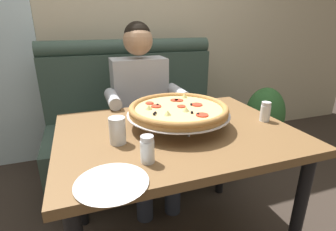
% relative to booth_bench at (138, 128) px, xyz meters
% --- Properties ---
extents(back_wall_with_window, '(6.00, 0.12, 2.80)m').
position_rel_booth_bench_xyz_m(back_wall_with_window, '(0.00, 0.57, 1.00)').
color(back_wall_with_window, beige).
rests_on(back_wall_with_window, ground_plane).
extents(booth_bench, '(1.49, 0.78, 1.13)m').
position_rel_booth_bench_xyz_m(booth_bench, '(0.00, 0.00, 0.00)').
color(booth_bench, '#384C42').
rests_on(booth_bench, ground_plane).
extents(dining_table, '(1.16, 0.87, 0.76)m').
position_rel_booth_bench_xyz_m(dining_table, '(0.00, -0.90, 0.26)').
color(dining_table, brown).
rests_on(dining_table, ground_plane).
extents(diner_main, '(0.54, 0.64, 1.27)m').
position_rel_booth_bench_xyz_m(diner_main, '(-0.01, -0.27, 0.31)').
color(diner_main, '#2D3342').
rests_on(diner_main, ground_plane).
extents(pizza, '(0.53, 0.53, 0.12)m').
position_rel_booth_bench_xyz_m(pizza, '(0.03, -0.86, 0.45)').
color(pizza, silver).
rests_on(pizza, dining_table).
extents(shaker_oregano, '(0.05, 0.05, 0.11)m').
position_rel_booth_bench_xyz_m(shaker_oregano, '(0.50, -0.95, 0.40)').
color(shaker_oregano, white).
rests_on(shaker_oregano, dining_table).
extents(shaker_pepper_flakes, '(0.06, 0.06, 0.11)m').
position_rel_booth_bench_xyz_m(shaker_pepper_flakes, '(-0.22, -1.17, 0.40)').
color(shaker_pepper_flakes, white).
rests_on(shaker_pepper_flakes, dining_table).
extents(plate_near_left, '(0.25, 0.25, 0.02)m').
position_rel_booth_bench_xyz_m(plate_near_left, '(-0.37, -1.26, 0.37)').
color(plate_near_left, white).
rests_on(plate_near_left, dining_table).
extents(drinking_glass, '(0.07, 0.07, 0.12)m').
position_rel_booth_bench_xyz_m(drinking_glass, '(-0.30, -0.96, 0.41)').
color(drinking_glass, silver).
rests_on(drinking_glass, dining_table).
extents(patio_chair, '(0.40, 0.40, 0.86)m').
position_rel_booth_bench_xyz_m(patio_chair, '(-1.03, 1.28, 0.13)').
color(patio_chair, black).
rests_on(patio_chair, ground_plane).
extents(potted_plant, '(0.36, 0.36, 0.70)m').
position_rel_booth_bench_xyz_m(potted_plant, '(1.19, -0.16, -0.01)').
color(potted_plant, brown).
rests_on(potted_plant, ground_plane).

